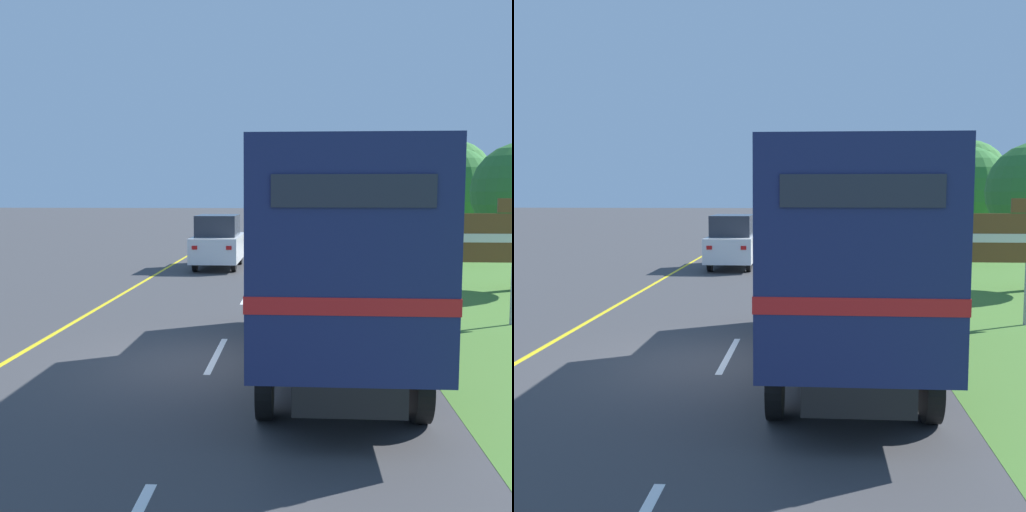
# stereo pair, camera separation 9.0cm
# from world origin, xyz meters

# --- Properties ---
(ground_plane) EXTENTS (200.00, 200.00, 0.00)m
(ground_plane) POSITION_xyz_m (0.00, 0.00, 0.00)
(ground_plane) COLOR #3D3D3F
(edge_line_yellow) EXTENTS (0.12, 57.78, 0.01)m
(edge_line_yellow) POSITION_xyz_m (-3.70, 12.83, 0.00)
(edge_line_yellow) COLOR yellow
(edge_line_yellow) RESTS_ON ground
(centre_dash_near) EXTENTS (0.12, 2.60, 0.01)m
(centre_dash_near) POSITION_xyz_m (0.00, 0.55, 0.00)
(centre_dash_near) COLOR white
(centre_dash_near) RESTS_ON ground
(centre_dash_mid_a) EXTENTS (0.12, 2.60, 0.01)m
(centre_dash_mid_a) POSITION_xyz_m (0.00, 7.15, 0.00)
(centre_dash_mid_a) COLOR white
(centre_dash_mid_a) RESTS_ON ground
(centre_dash_mid_b) EXTENTS (0.12, 2.60, 0.01)m
(centre_dash_mid_b) POSITION_xyz_m (0.00, 13.75, 0.00)
(centre_dash_mid_b) COLOR white
(centre_dash_mid_b) RESTS_ON ground
(centre_dash_far) EXTENTS (0.12, 2.60, 0.01)m
(centre_dash_far) POSITION_xyz_m (0.00, 20.35, 0.00)
(centre_dash_far) COLOR white
(centre_dash_far) RESTS_ON ground
(centre_dash_farthest) EXTENTS (0.12, 2.60, 0.01)m
(centre_dash_farthest) POSITION_xyz_m (0.00, 26.95, 0.00)
(centre_dash_farthest) COLOR white
(centre_dash_farthest) RESTS_ON ground
(horse_trailer_truck) EXTENTS (2.40, 8.14, 3.69)m
(horse_trailer_truck) POSITION_xyz_m (2.10, -0.31, 2.04)
(horse_trailer_truck) COLOR black
(horse_trailer_truck) RESTS_ON ground
(lead_car_white) EXTENTS (1.80, 4.00, 2.10)m
(lead_car_white) POSITION_xyz_m (-1.66, 13.97, 1.04)
(lead_car_white) COLOR black
(lead_car_white) RESTS_ON ground
(lead_car_silver_ahead) EXTENTS (1.80, 3.88, 1.95)m
(lead_car_silver_ahead) POSITION_xyz_m (1.92, 28.41, 0.98)
(lead_car_silver_ahead) COLOR black
(lead_car_silver_ahead) RESTS_ON ground
(highway_sign) EXTENTS (2.38, 0.09, 2.88)m
(highway_sign) POSITION_xyz_m (5.60, 3.70, 1.90)
(highway_sign) COLOR #9E9EA3
(highway_sign) RESTS_ON ground
(roadside_tree_mid) EXTENTS (3.66, 3.66, 4.90)m
(roadside_tree_mid) POSITION_xyz_m (7.88, 16.56, 3.06)
(roadside_tree_mid) COLOR brown
(roadside_tree_mid) RESTS_ON ground
(roadside_tree_far) EXTENTS (4.14, 4.14, 5.71)m
(roadside_tree_far) POSITION_xyz_m (9.63, 23.83, 3.62)
(roadside_tree_far) COLOR brown
(roadside_tree_far) RESTS_ON ground
(delineator_post) EXTENTS (0.08, 0.08, 0.95)m
(delineator_post) POSITION_xyz_m (4.13, 2.70, 0.51)
(delineator_post) COLOR white
(delineator_post) RESTS_ON ground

